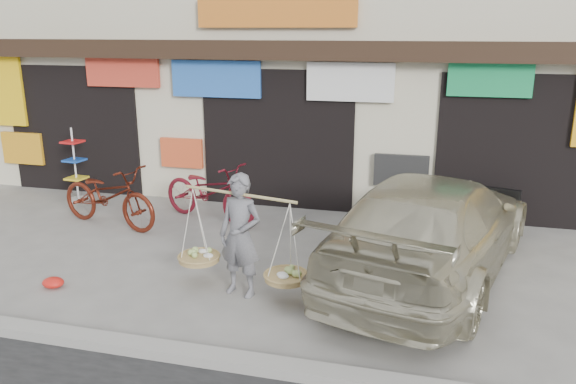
% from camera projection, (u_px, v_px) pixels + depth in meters
% --- Properties ---
extents(ground, '(70.00, 70.00, 0.00)m').
position_uv_depth(ground, '(213.00, 278.00, 8.04)').
color(ground, gray).
rests_on(ground, ground).
extents(kerb, '(70.00, 0.25, 0.12)m').
position_uv_depth(kerb, '(145.00, 348.00, 6.16)').
color(kerb, gray).
rests_on(kerb, ground).
extents(shophouse_block, '(14.00, 6.32, 7.00)m').
position_uv_depth(shophouse_block, '(310.00, 28.00, 13.04)').
color(shophouse_block, beige).
rests_on(shophouse_block, ground).
extents(street_vendor, '(1.88, 0.85, 1.66)m').
position_uv_depth(street_vendor, '(240.00, 240.00, 7.35)').
color(street_vendor, slate).
rests_on(street_vendor, ground).
extents(bike_0, '(2.27, 1.26, 1.13)m').
position_uv_depth(bike_0, '(108.00, 196.00, 10.01)').
color(bike_0, '#51190E').
rests_on(bike_0, ground).
extents(bike_2, '(2.23, 1.40, 1.11)m').
position_uv_depth(bike_2, '(209.00, 192.00, 10.31)').
color(bike_2, maroon).
rests_on(bike_2, ground).
extents(suv, '(3.34, 5.45, 1.48)m').
position_uv_depth(suv, '(432.00, 226.00, 7.95)').
color(suv, '#BDB698').
rests_on(suv, ground).
extents(display_rack, '(0.42, 0.42, 1.52)m').
position_uv_depth(display_rack, '(76.00, 172.00, 11.50)').
color(display_rack, silver).
rests_on(display_rack, ground).
extents(red_bag, '(0.31, 0.25, 0.14)m').
position_uv_depth(red_bag, '(53.00, 283.00, 7.72)').
color(red_bag, red).
rests_on(red_bag, ground).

